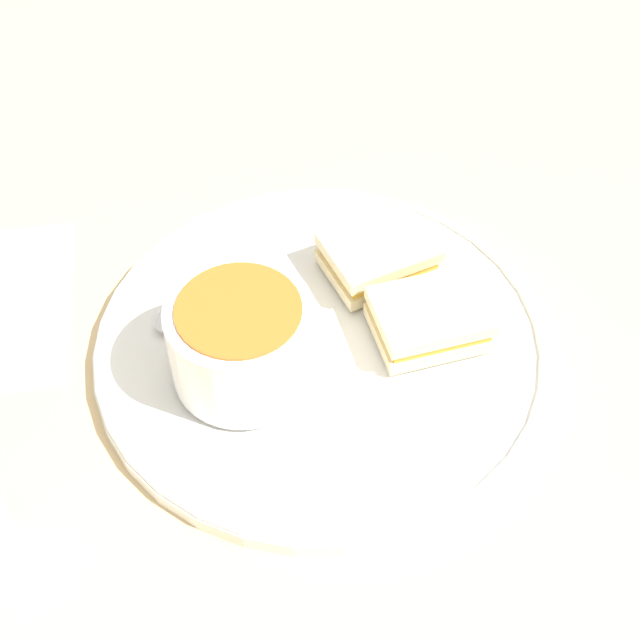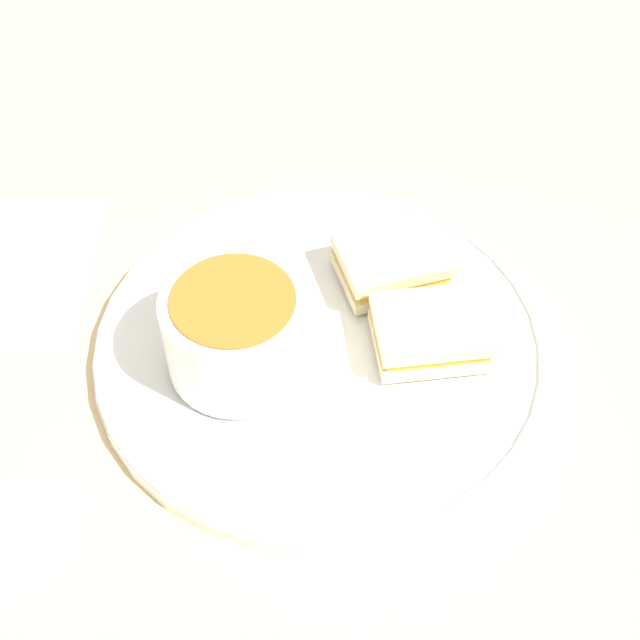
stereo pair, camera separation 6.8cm
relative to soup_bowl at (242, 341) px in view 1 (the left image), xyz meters
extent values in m
plane|color=#D1B27F|center=(-0.02, 0.06, -0.05)|extent=(2.40, 2.40, 0.00)
cylinder|color=white|center=(-0.02, 0.06, -0.05)|extent=(0.35, 0.35, 0.01)
torus|color=white|center=(-0.02, 0.06, -0.04)|extent=(0.35, 0.35, 0.01)
cylinder|color=white|center=(0.00, 0.00, -0.03)|extent=(0.06, 0.06, 0.01)
cylinder|color=white|center=(0.00, 0.00, 0.00)|extent=(0.11, 0.11, 0.07)
cylinder|color=orange|center=(0.00, 0.00, 0.03)|extent=(0.09, 0.09, 0.01)
cube|color=silver|center=(-0.10, 0.00, -0.03)|extent=(0.06, 0.07, 0.00)
ellipsoid|color=silver|center=(-0.07, -0.04, -0.03)|extent=(0.04, 0.04, 0.01)
cube|color=beige|center=(0.00, 0.15, -0.03)|extent=(0.07, 0.09, 0.01)
cube|color=gold|center=(0.00, 0.15, -0.02)|extent=(0.06, 0.08, 0.01)
cube|color=beige|center=(0.00, 0.15, -0.01)|extent=(0.07, 0.09, 0.01)
cube|color=beige|center=(-0.07, 0.13, -0.03)|extent=(0.08, 0.09, 0.01)
cube|color=gold|center=(-0.07, 0.13, -0.02)|extent=(0.07, 0.09, 0.01)
cube|color=beige|center=(-0.07, 0.13, -0.01)|extent=(0.08, 0.09, 0.01)
camera|label=1|loc=(0.41, -0.06, 0.50)|focal=50.00mm
camera|label=2|loc=(0.42, 0.00, 0.50)|focal=50.00mm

